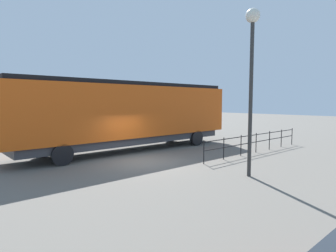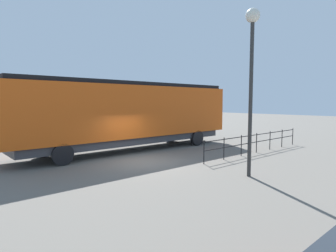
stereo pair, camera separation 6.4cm
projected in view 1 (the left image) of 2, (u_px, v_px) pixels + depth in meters
ground_plane at (141, 162)px, 15.01m from camera, size 120.00×120.00×0.00m
locomotive at (136, 113)px, 18.55m from camera, size 3.15×15.40×4.42m
lamp_post at (252, 54)px, 11.62m from camera, size 0.59×0.59×7.00m
platform_fence at (256, 140)px, 17.65m from camera, size 0.05×9.97×1.23m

